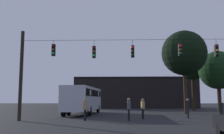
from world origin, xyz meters
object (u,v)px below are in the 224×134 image
(pedestrian_crossing_left, at_px, (188,107))
(pedestrian_trailing, at_px, (129,108))
(city_bus, at_px, (83,98))
(pedestrian_near_bus, at_px, (143,107))
(tree_left_silhouette, at_px, (192,65))
(tree_right_far, at_px, (184,53))
(pedestrian_crossing_center, at_px, (85,108))
(tree_behind_building, at_px, (218,70))

(pedestrian_crossing_left, height_order, pedestrian_trailing, pedestrian_trailing)
(city_bus, bearing_deg, pedestrian_near_bus, -47.61)
(city_bus, height_order, pedestrian_near_bus, city_bus)
(pedestrian_crossing_left, height_order, pedestrian_near_bus, pedestrian_crossing_left)
(pedestrian_near_bus, bearing_deg, pedestrian_trailing, -128.90)
(tree_left_silhouette, bearing_deg, tree_right_far, -110.48)
(pedestrian_crossing_center, relative_size, tree_behind_building, 0.21)
(pedestrian_crossing_center, distance_m, tree_behind_building, 22.16)
(tree_behind_building, bearing_deg, city_bus, -161.00)
(pedestrian_crossing_left, relative_size, pedestrian_trailing, 0.98)
(city_bus, relative_size, pedestrian_crossing_left, 6.36)
(pedestrian_trailing, xyz_separation_m, tree_right_far, (6.92, 9.68, 6.13))
(city_bus, relative_size, pedestrian_crossing_center, 6.50)
(pedestrian_near_bus, distance_m, tree_right_far, 11.67)
(pedestrian_near_bus, height_order, tree_right_far, tree_right_far)
(tree_right_far, bearing_deg, pedestrian_crossing_center, -135.99)
(city_bus, xyz_separation_m, pedestrian_near_bus, (6.13, -6.72, -0.87))
(city_bus, height_order, tree_right_far, tree_right_far)
(pedestrian_trailing, bearing_deg, pedestrian_crossing_left, 26.21)
(pedestrian_crossing_center, xyz_separation_m, tree_right_far, (10.41, 10.06, 6.18))
(city_bus, bearing_deg, pedestrian_crossing_center, -80.82)
(pedestrian_crossing_left, bearing_deg, tree_left_silhouette, 72.86)
(city_bus, height_order, pedestrian_crossing_center, city_bus)
(pedestrian_near_bus, bearing_deg, tree_right_far, 55.11)
(pedestrian_crossing_left, relative_size, tree_behind_building, 0.21)
(city_bus, relative_size, tree_left_silhouette, 1.20)
(pedestrian_near_bus, bearing_deg, city_bus, 132.39)
(pedestrian_crossing_left, height_order, tree_left_silhouette, tree_left_silhouette)
(pedestrian_near_bus, bearing_deg, pedestrian_crossing_left, 14.89)
(pedestrian_trailing, bearing_deg, tree_right_far, 54.44)
(pedestrian_crossing_center, xyz_separation_m, tree_left_silhouette, (13.94, 19.50, 5.93))
(city_bus, bearing_deg, tree_left_silhouette, 35.32)
(pedestrian_crossing_center, bearing_deg, tree_left_silhouette, 54.45)
(tree_left_silhouette, height_order, tree_right_far, tree_right_far)
(pedestrian_crossing_left, distance_m, pedestrian_trailing, 5.98)
(pedestrian_trailing, height_order, tree_behind_building, tree_behind_building)
(city_bus, distance_m, tree_right_far, 13.01)
(city_bus, xyz_separation_m, tree_behind_building, (17.39, 5.99, 3.72))
(pedestrian_crossing_left, xyz_separation_m, tree_behind_building, (7.14, 11.61, 4.59))
(pedestrian_crossing_center, bearing_deg, pedestrian_crossing_left, 18.81)
(tree_left_silhouette, xyz_separation_m, tree_behind_building, (2.06, -4.88, -1.31))
(tree_behind_building, bearing_deg, tree_left_silhouette, 112.87)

